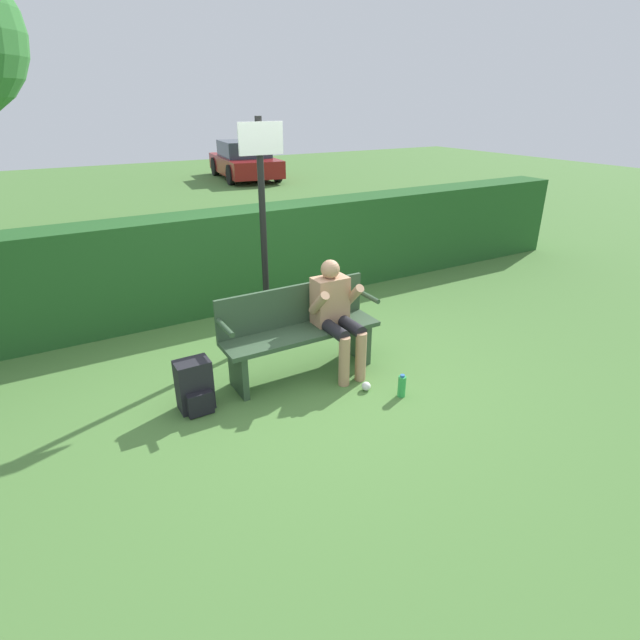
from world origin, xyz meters
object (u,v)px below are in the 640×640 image
water_bottle (402,386)px  parked_car (245,161)px  backpack (195,387)px  signpost (263,217)px  park_bench (299,330)px  person_seated (336,312)px

water_bottle → parked_car: 14.69m
backpack → water_bottle: 1.91m
signpost → park_bench: bearing=-91.7°
person_seated → parked_car: bearing=71.5°
person_seated → water_bottle: (0.26, -0.77, -0.54)m
water_bottle → backpack: bearing=156.0°
park_bench → backpack: 1.17m
backpack → parked_car: size_ratio=0.12×
park_bench → backpack: park_bench is taller
signpost → parked_car: size_ratio=0.60×
person_seated → signpost: signpost is taller
backpack → parked_car: 14.57m
backpack → parked_car: bearing=65.9°
backpack → signpost: bearing=39.4°
person_seated → water_bottle: bearing=-71.2°
backpack → signpost: 1.94m
person_seated → backpack: 1.54m
park_bench → water_bottle: bearing=-56.1°
backpack → water_bottle: size_ratio=2.08×
parked_car → person_seated: bearing=168.5°
park_bench → person_seated: (0.35, -0.14, 0.17)m
water_bottle → parked_car: size_ratio=0.06×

